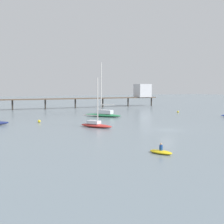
# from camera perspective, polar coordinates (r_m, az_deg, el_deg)

# --- Properties ---
(ground_plane) EXTENTS (400.00, 400.00, 0.00)m
(ground_plane) POSITION_cam_1_polar(r_m,az_deg,el_deg) (48.66, 10.73, -3.43)
(ground_plane) COLOR slate
(pier) EXTENTS (72.27, 7.30, 8.14)m
(pier) POSITION_cam_1_polar(r_m,az_deg,el_deg) (103.95, 0.25, 3.58)
(pier) COLOR brown
(pier) RESTS_ON ground_plane
(sailboat_red) EXTENTS (4.69, 6.45, 8.58)m
(sailboat_red) POSITION_cam_1_polar(r_m,az_deg,el_deg) (50.83, -3.18, -2.36)
(sailboat_red) COLOR red
(sailboat_red) RESTS_ON ground_plane
(sailboat_green) EXTENTS (7.31, 9.11, 12.71)m
(sailboat_green) POSITION_cam_1_polar(r_m,az_deg,el_deg) (69.20, -1.65, -0.30)
(sailboat_green) COLOR #287F4C
(sailboat_green) RESTS_ON ground_plane
(dinghy_yellow) EXTENTS (2.02, 2.84, 1.14)m
(dinghy_yellow) POSITION_cam_1_polar(r_m,az_deg,el_deg) (31.25, 9.48, -7.60)
(dinghy_yellow) COLOR yellow
(dinghy_yellow) RESTS_ON ground_plane
(mooring_buoy_near) EXTENTS (0.56, 0.56, 0.56)m
(mooring_buoy_near) POSITION_cam_1_polar(r_m,az_deg,el_deg) (59.19, -13.96, -1.76)
(mooring_buoy_near) COLOR yellow
(mooring_buoy_near) RESTS_ON ground_plane
(mooring_buoy_inner) EXTENTS (0.52, 0.52, 0.52)m
(mooring_buoy_inner) POSITION_cam_1_polar(r_m,az_deg,el_deg) (82.06, 12.68, 0.04)
(mooring_buoy_inner) COLOR yellow
(mooring_buoy_inner) RESTS_ON ground_plane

